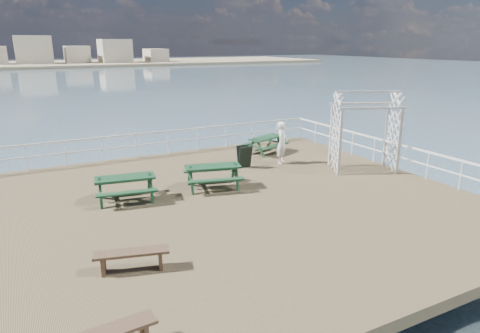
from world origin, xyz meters
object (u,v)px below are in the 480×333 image
picnic_table_c (266,141)px  trellis_arbor (364,136)px  picnic_table_d (125,183)px  person (282,143)px  picnic_table_b (213,172)px  flat_bench_near (132,256)px

picnic_table_c → trellis_arbor: trellis_arbor is taller
picnic_table_d → person: (6.96, 1.43, 0.30)m
picnic_table_b → flat_bench_near: bearing=-118.3°
person → flat_bench_near: bearing=-179.6°
picnic_table_b → picnic_table_c: 5.42m
flat_bench_near → picnic_table_b: bearing=62.7°
picnic_table_b → trellis_arbor: trellis_arbor is taller
trellis_arbor → picnic_table_b: bearing=-163.1°
picnic_table_d → trellis_arbor: size_ratio=0.66×
person → trellis_arbor: bearing=-81.7°
person → picnic_table_c: bearing=44.6°
picnic_table_b → picnic_table_c: bearing=52.9°
picnic_table_c → trellis_arbor: (2.07, -4.15, 0.86)m
picnic_table_c → trellis_arbor: bearing=-84.5°
flat_bench_near → trellis_arbor: (10.24, 3.65, 1.05)m
picnic_table_b → flat_bench_near: picnic_table_b is taller
trellis_arbor → person: size_ratio=1.78×
picnic_table_c → person: person is taller
picnic_table_c → flat_bench_near: bearing=-157.4°
flat_bench_near → trellis_arbor: 10.92m
flat_bench_near → person: (7.89, 5.99, 0.53)m
picnic_table_c → picnic_table_d: 7.92m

